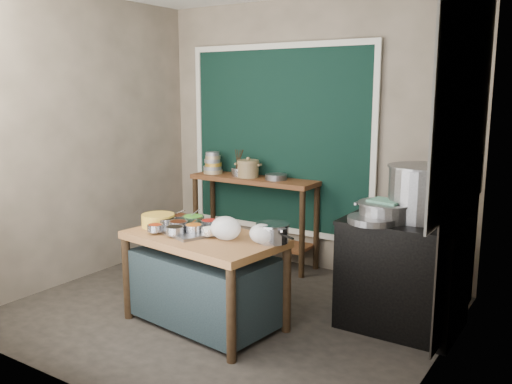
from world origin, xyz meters
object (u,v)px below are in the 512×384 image
Objects in this scene: stove_block at (402,275)px; steamer at (386,211)px; utensil_cup at (238,172)px; condiment_tray at (188,230)px; back_counter at (254,220)px; stock_pot at (422,193)px; prep_table at (204,280)px; saucepan at (273,233)px; yellow_basin at (158,220)px; ceramic_crock at (248,170)px.

stove_block is 2.04× the size of steamer.
steamer is (1.96, -0.81, -0.04)m from utensil_cup.
condiment_tray is 1.66m from utensil_cup.
steamer is (1.77, -0.83, 0.48)m from back_counter.
back_counter reaches higher than stove_block.
stock_pot is (1.99, -0.66, 0.62)m from back_counter.
saucepan reaches higher than prep_table.
stove_block is (1.34, 0.85, 0.05)m from prep_table.
yellow_basin is at bearing -178.59° from condiment_tray.
stock_pot is at bearing -18.25° from back_counter.
condiment_tray is 0.32m from yellow_basin.
back_counter is 3.28× the size of steamer.
yellow_basin is 1.83× the size of utensil_cup.
steamer is (-0.13, -0.10, 0.53)m from stove_block.
back_counter is at bearing 152.35° from saucepan.
stove_block reaches higher than prep_table.
utensil_cup is at bearing -176.30° from back_counter.
prep_table is 1.80m from ceramic_crock.
back_counter reaches higher than prep_table.
steamer is (0.66, 0.61, 0.13)m from saucepan.
back_counter is 2.19m from stock_pot.
prep_table is 4.78× the size of saucepan.
yellow_basin is 2.15m from stock_pot.
saucepan is at bearing -136.87° from steamer.
yellow_basin is (-1.84, -0.83, 0.38)m from stove_block.
stove_block is 2.28m from utensil_cup.
utensil_cup reaches higher than saucepan.
back_counter is 0.56m from ceramic_crock.
stock_pot is at bearing -17.20° from ceramic_crock.
yellow_basin is at bearing -85.49° from ceramic_crock.
steamer reaches higher than stove_block.
stock_pot is (1.43, 0.92, 0.72)m from prep_table.
stock_pot is at bearing 29.10° from condiment_tray.
stock_pot reaches higher than ceramic_crock.
utensil_cup reaches higher than steamer.
condiment_tray is 0.75m from saucepan.
prep_table is at bearing -70.49° from back_counter.
yellow_basin is 1.06m from saucepan.
back_counter is at bearing 21.45° from ceramic_crock.
back_counter is 5.90× the size of ceramic_crock.
ceramic_crock is (0.14, -0.01, 0.04)m from utensil_cup.
stock_pot reaches higher than back_counter.
prep_table is 1.85m from stock_pot.
saucepan reaches higher than yellow_basin.
ceramic_crock is at bearing 94.51° from yellow_basin.
prep_table is 8.29× the size of utensil_cup.
stock_pot is (1.62, 0.90, 0.33)m from condiment_tray.
condiment_tray is (-1.52, -0.83, 0.34)m from stove_block.
steamer is at bearing 38.95° from prep_table.
stove_block is at bearing 66.75° from saucepan.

